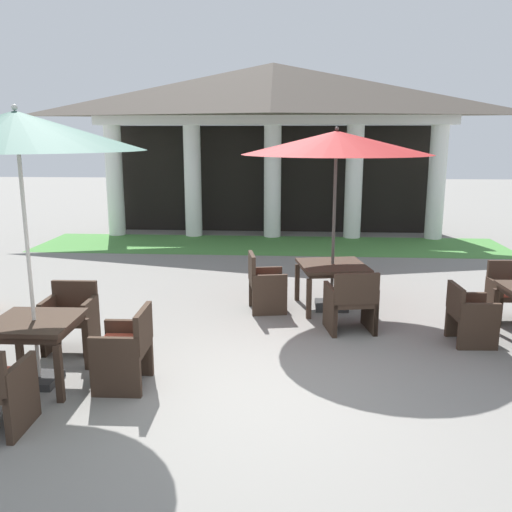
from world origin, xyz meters
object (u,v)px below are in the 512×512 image
(patio_chair_near_foreground_north, at_px, (71,318))
(patio_chair_mid_right_north, at_px, (510,294))
(patio_umbrella_near_foreground, at_px, (17,133))
(patio_chair_mid_left_south, at_px, (351,302))
(patio_table_near_foreground, at_px, (35,329))
(patio_chair_mid_left_west, at_px, (265,285))
(patio_table_mid_left, at_px, (332,270))
(patio_chair_mid_right_west, at_px, (470,315))
(patio_chair_near_foreground_east, at_px, (126,349))
(patio_umbrella_mid_left, at_px, (336,144))

(patio_chair_near_foreground_north, bearing_deg, patio_chair_mid_right_north, -166.50)
(patio_umbrella_near_foreground, bearing_deg, patio_chair_mid_left_south, 27.71)
(patio_table_near_foreground, bearing_deg, patio_chair_mid_left_west, 49.37)
(patio_umbrella_near_foreground, bearing_deg, patio_table_near_foreground, 90.00)
(patio_table_mid_left, bearing_deg, patio_chair_mid_left_west, -169.72)
(patio_table_mid_left, height_order, patio_chair_mid_left_west, patio_chair_mid_left_west)
(patio_table_near_foreground, distance_m, patio_chair_mid_right_west, 5.32)
(patio_table_mid_left, distance_m, patio_chair_mid_right_north, 2.62)
(patio_chair_near_foreground_east, xyz_separation_m, patio_chair_mid_left_west, (1.37, 2.72, -0.00))
(patio_chair_near_foreground_east, bearing_deg, patio_table_near_foreground, 90.00)
(patio_umbrella_mid_left, height_order, patio_chair_mid_left_south, patio_umbrella_mid_left)
(patio_umbrella_mid_left, bearing_deg, patio_chair_mid_left_west, -169.72)
(patio_chair_mid_left_south, bearing_deg, patio_chair_mid_right_north, 5.22)
(patio_table_near_foreground, distance_m, patio_table_mid_left, 4.48)
(patio_chair_mid_left_south, relative_size, patio_chair_mid_right_west, 1.13)
(patio_table_near_foreground, height_order, patio_chair_mid_left_south, patio_chair_mid_left_south)
(patio_table_mid_left, xyz_separation_m, patio_chair_mid_left_south, (0.19, -1.05, -0.21))
(patio_chair_mid_left_west, xyz_separation_m, patio_chair_mid_right_west, (2.74, -1.19, -0.04))
(patio_chair_near_foreground_east, bearing_deg, patio_chair_mid_left_south, -55.62)
(patio_chair_near_foreground_north, height_order, patio_chair_mid_left_west, patio_chair_mid_left_west)
(patio_chair_near_foreground_east, bearing_deg, patio_chair_mid_right_north, -64.37)
(patio_chair_near_foreground_east, height_order, patio_umbrella_mid_left, patio_umbrella_mid_left)
(patio_table_near_foreground, relative_size, patio_chair_near_foreground_north, 1.04)
(patio_umbrella_near_foreground, distance_m, patio_chair_mid_left_south, 4.65)
(patio_table_mid_left, distance_m, patio_chair_mid_left_south, 1.08)
(patio_chair_mid_left_west, bearing_deg, patio_umbrella_near_foreground, -50.90)
(patio_chair_mid_left_west, height_order, patio_chair_mid_right_west, patio_chair_mid_left_west)
(patio_table_near_foreground, xyz_separation_m, patio_chair_near_foreground_east, (0.98, 0.02, -0.22))
(patio_table_near_foreground, relative_size, patio_umbrella_mid_left, 0.31)
(patio_chair_near_foreground_east, distance_m, patio_chair_mid_right_west, 4.39)
(patio_chair_near_foreground_north, height_order, patio_table_mid_left, patio_chair_near_foreground_north)
(patio_umbrella_near_foreground, bearing_deg, patio_umbrella_mid_left, 40.78)
(patio_chair_mid_right_north, bearing_deg, patio_table_mid_left, -11.45)
(patio_umbrella_near_foreground, distance_m, patio_chair_mid_left_west, 4.27)
(patio_table_near_foreground, height_order, patio_chair_near_foreground_north, patio_chair_near_foreground_north)
(patio_chair_mid_left_south, height_order, patio_chair_mid_right_north, patio_chair_mid_left_south)
(patio_umbrella_mid_left, bearing_deg, patio_umbrella_near_foreground, -139.22)
(patio_chair_near_foreground_north, xyz_separation_m, patio_umbrella_mid_left, (3.41, 1.95, 2.13))
(patio_chair_mid_left_south, bearing_deg, patio_chair_near_foreground_east, -154.73)
(patio_umbrella_mid_left, distance_m, patio_chair_mid_left_south, 2.38)
(patio_chair_mid_left_south, relative_size, patio_chair_mid_right_north, 1.04)
(patio_table_near_foreground, height_order, patio_chair_mid_right_west, patio_chair_mid_right_west)
(patio_table_near_foreground, relative_size, patio_chair_near_foreground_east, 1.02)
(patio_chair_near_foreground_east, bearing_deg, patio_chair_mid_left_west, -27.94)
(patio_chair_near_foreground_east, distance_m, patio_chair_mid_left_south, 3.20)
(patio_chair_near_foreground_north, distance_m, patio_chair_mid_left_west, 2.95)
(patio_chair_mid_left_south, bearing_deg, patio_table_mid_left, 90.00)
(patio_chair_near_foreground_north, height_order, patio_chair_mid_right_west, patio_chair_near_foreground_north)
(patio_chair_near_foreground_north, bearing_deg, patio_umbrella_mid_left, -151.40)
(patio_umbrella_near_foreground, bearing_deg, patio_chair_mid_left_west, 49.37)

